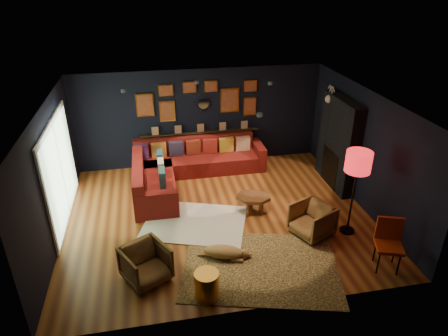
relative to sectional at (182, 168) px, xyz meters
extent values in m
plane|color=#9C5A24|center=(0.61, -1.81, -0.32)|extent=(6.50, 6.50, 0.00)
plane|color=black|center=(0.61, 0.94, 0.98)|extent=(6.50, 0.00, 6.50)
plane|color=black|center=(0.61, -4.56, 0.98)|extent=(6.50, 0.00, 6.50)
plane|color=black|center=(-2.64, -1.81, 0.98)|extent=(0.00, 5.50, 5.50)
plane|color=black|center=(3.86, -1.81, 0.98)|extent=(0.00, 5.50, 5.50)
plane|color=silver|center=(0.61, -1.81, 2.28)|extent=(6.50, 6.50, 0.00)
cube|color=maroon|center=(0.41, 0.44, -0.11)|extent=(3.20, 0.95, 0.42)
cube|color=maroon|center=(0.41, 0.80, 0.31)|extent=(3.20, 0.24, 0.46)
cube|color=maroon|center=(2.11, 0.44, 0.00)|extent=(0.22, 0.95, 0.64)
cube|color=maroon|center=(-0.71, -0.66, -0.11)|extent=(0.95, 2.20, 0.42)
cube|color=maroon|center=(-1.07, -0.66, 0.31)|extent=(0.24, 2.20, 0.46)
cube|color=maroon|center=(-0.71, -1.66, 0.00)|extent=(0.95, 0.22, 0.64)
cube|color=#5F295E|center=(-0.99, 0.59, 0.30)|extent=(0.38, 0.14, 0.38)
cube|color=#CB7F32|center=(-0.54, 0.59, 0.30)|extent=(0.38, 0.14, 0.38)
cube|color=#2E2843|center=(-0.09, 0.59, 0.30)|extent=(0.38, 0.14, 0.38)
cube|color=maroon|center=(0.36, 0.59, 0.30)|extent=(0.38, 0.14, 0.38)
cube|color=maroon|center=(0.81, 0.59, 0.30)|extent=(0.38, 0.14, 0.38)
cube|color=gold|center=(1.26, 0.59, 0.30)|extent=(0.38, 0.14, 0.38)
cube|color=tan|center=(1.71, 0.59, 0.30)|extent=(0.38, 0.14, 0.38)
cube|color=navy|center=(-0.53, 0.04, 0.30)|extent=(0.14, 0.38, 0.38)
cube|color=#BCB08F|center=(-0.53, -0.46, 0.30)|extent=(0.14, 0.38, 0.38)
cube|color=#27515C|center=(-0.53, -0.96, 0.30)|extent=(0.14, 0.38, 0.38)
cube|color=black|center=(0.61, 0.87, 0.60)|extent=(3.20, 0.12, 0.04)
cube|color=gold|center=(-0.79, 0.91, 1.43)|extent=(0.45, 0.03, 0.60)
cube|color=#A54924|center=(-0.79, 0.89, 1.43)|extent=(0.38, 0.01, 0.51)
cube|color=gold|center=(-0.24, 0.91, 1.23)|extent=(0.40, 0.03, 0.55)
cube|color=#A54924|center=(-0.24, 0.89, 1.23)|extent=(0.34, 0.01, 0.47)
cube|color=gold|center=(-0.24, 0.91, 1.78)|extent=(0.38, 0.03, 0.30)
cube|color=#A54924|center=(-0.24, 0.89, 1.78)|extent=(0.32, 0.01, 0.25)
cube|color=gold|center=(1.41, 0.91, 1.43)|extent=(0.50, 0.03, 0.65)
cube|color=#A54924|center=(1.41, 0.89, 1.43)|extent=(0.42, 0.01, 0.55)
cube|color=gold|center=(1.96, 0.91, 1.23)|extent=(0.35, 0.03, 0.50)
cube|color=#A54924|center=(1.96, 0.89, 1.23)|extent=(0.30, 0.01, 0.42)
cube|color=gold|center=(1.96, 0.91, 1.78)|extent=(0.35, 0.03, 0.30)
cube|color=#A54924|center=(1.96, 0.89, 1.78)|extent=(0.30, 0.01, 0.25)
cube|color=gold|center=(0.36, 0.91, 1.83)|extent=(0.35, 0.03, 0.30)
cube|color=#A54924|center=(0.36, 0.89, 1.83)|extent=(0.30, 0.01, 0.25)
cube|color=gold|center=(0.91, 0.91, 1.83)|extent=(0.35, 0.03, 0.30)
cube|color=#A54924|center=(0.91, 0.89, 1.83)|extent=(0.30, 0.01, 0.25)
cylinder|color=silver|center=(0.71, 0.91, 1.38)|extent=(0.28, 0.03, 0.28)
cone|color=gold|center=(0.93, 0.91, 1.38)|extent=(0.03, 0.16, 0.03)
cone|color=gold|center=(0.92, 0.91, 1.46)|extent=(0.04, 0.16, 0.04)
cone|color=gold|center=(0.87, 0.91, 1.53)|extent=(0.04, 0.16, 0.04)
cone|color=gold|center=(0.80, 0.91, 1.58)|extent=(0.04, 0.16, 0.04)
cone|color=gold|center=(0.71, 0.91, 1.60)|extent=(0.03, 0.16, 0.03)
cone|color=gold|center=(0.63, 0.91, 1.58)|extent=(0.04, 0.16, 0.04)
cone|color=gold|center=(0.56, 0.91, 1.53)|extent=(0.04, 0.16, 0.04)
cone|color=gold|center=(0.51, 0.91, 1.46)|extent=(0.04, 0.16, 0.04)
cone|color=gold|center=(0.49, 0.91, 1.38)|extent=(0.03, 0.16, 0.03)
cone|color=gold|center=(0.51, 0.91, 1.29)|extent=(0.04, 0.16, 0.04)
cone|color=gold|center=(0.56, 0.91, 1.22)|extent=(0.04, 0.16, 0.04)
cone|color=gold|center=(0.63, 0.91, 1.17)|extent=(0.04, 0.16, 0.04)
cone|color=gold|center=(0.71, 0.91, 1.16)|extent=(0.03, 0.16, 0.03)
cone|color=gold|center=(0.80, 0.91, 1.17)|extent=(0.04, 0.16, 0.04)
cone|color=gold|center=(0.87, 0.91, 1.22)|extent=(0.04, 0.16, 0.04)
cone|color=gold|center=(0.92, 0.91, 1.29)|extent=(0.04, 0.16, 0.04)
cube|color=black|center=(3.71, -0.91, 0.78)|extent=(0.30, 1.60, 2.20)
cube|color=black|center=(3.65, -0.91, 0.13)|extent=(0.20, 0.80, 0.90)
cone|color=white|center=(3.80, -0.41, 1.73)|extent=(0.35, 0.28, 0.28)
sphere|color=white|center=(3.58, -0.41, 1.73)|extent=(0.20, 0.20, 0.20)
cylinder|color=white|center=(3.60, -0.47, 1.90)|extent=(0.02, 0.10, 0.28)
cylinder|color=white|center=(3.60, -0.35, 1.90)|extent=(0.02, 0.10, 0.28)
cube|color=white|center=(-2.61, -1.21, 0.78)|extent=(0.04, 2.80, 2.20)
cube|color=#A5CA9B|center=(-2.58, -1.21, 0.78)|extent=(0.01, 2.60, 2.00)
cube|color=white|center=(-2.58, -1.21, 0.78)|extent=(0.02, 0.06, 2.00)
cylinder|color=black|center=(-1.19, -0.61, 2.24)|extent=(0.10, 0.10, 0.06)
cylinder|color=black|center=(0.41, -0.21, 2.24)|extent=(0.10, 0.10, 0.06)
cylinder|color=black|center=(2.01, -0.61, 2.24)|extent=(0.10, 0.10, 0.06)
cylinder|color=black|center=(1.21, -2.61, 2.24)|extent=(0.10, 0.10, 0.06)
cube|color=beige|center=(0.06, -2.01, -0.31)|extent=(2.48, 2.12, 0.03)
cube|color=tan|center=(1.06, -3.61, -0.31)|extent=(3.20, 2.63, 0.02)
cylinder|color=brown|center=(1.24, -1.95, -0.14)|extent=(0.10, 0.10, 0.31)
cylinder|color=brown|center=(1.53, -1.95, -0.14)|extent=(0.10, 0.10, 0.31)
cylinder|color=brown|center=(1.39, -1.61, -0.14)|extent=(0.10, 0.10, 0.31)
cylinder|color=maroon|center=(-0.69, -0.31, -0.14)|extent=(0.47, 0.47, 0.31)
imported|color=#BE7A3C|center=(-0.97, -3.53, 0.04)|extent=(0.94, 0.93, 0.73)
imported|color=#BE7A3C|center=(2.34, -2.83, 0.05)|extent=(0.91, 0.93, 0.74)
cylinder|color=gold|center=(-0.01, -4.16, -0.07)|extent=(0.40, 0.40, 0.50)
cylinder|color=black|center=(3.04, -4.16, -0.08)|extent=(0.03, 0.03, 0.48)
cylinder|color=black|center=(3.36, -4.28, -0.08)|extent=(0.03, 0.03, 0.48)
cylinder|color=black|center=(3.16, -3.84, -0.08)|extent=(0.03, 0.03, 0.48)
cylinder|color=black|center=(3.48, -3.96, -0.08)|extent=(0.03, 0.03, 0.48)
cube|color=red|center=(3.26, -4.06, 0.15)|extent=(0.58, 0.58, 0.06)
cube|color=red|center=(3.33, -3.87, 0.41)|extent=(0.44, 0.20, 0.45)
cylinder|color=black|center=(3.11, -2.89, -0.30)|extent=(0.30, 0.30, 0.04)
cylinder|color=black|center=(3.11, -2.89, 0.44)|extent=(0.04, 0.04, 1.45)
cylinder|color=red|center=(3.11, -2.89, 1.27)|extent=(0.50, 0.50, 0.41)
camera|label=1|loc=(-0.68, -9.05, 4.56)|focal=32.00mm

